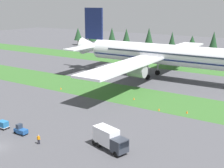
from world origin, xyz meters
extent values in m
cube|color=#336028|center=(0.00, 40.12, 0.00)|extent=(320.00, 16.17, 0.01)
cube|color=#336028|center=(0.00, 84.45, 0.00)|extent=(320.00, 16.17, 0.01)
cylinder|color=white|center=(3.28, 62.29, 8.00)|extent=(52.28, 7.50, 6.53)
cone|color=white|center=(-25.35, 61.76, 8.49)|extent=(9.02, 6.37, 6.21)
cube|color=#141E4C|center=(3.28, 62.29, 6.86)|extent=(51.01, 7.61, 0.36)
cube|color=#283342|center=(6.46, 62.34, 8.82)|extent=(45.92, 7.45, 0.44)
cube|color=white|center=(-0.29, 82.99, 7.35)|extent=(8.92, 35.14, 0.59)
cylinder|color=#A3A3A8|center=(1.05, 77.76, 5.20)|extent=(5.16, 3.69, 3.59)
cube|color=white|center=(0.48, 41.47, 7.35)|extent=(8.92, 35.14, 0.59)
cylinder|color=#A3A3A8|center=(1.63, 46.74, 5.20)|extent=(5.16, 3.69, 3.59)
cube|color=white|center=(-24.86, 70.09, 8.98)|extent=(4.87, 12.81, 0.41)
cube|color=white|center=(-24.56, 53.45, 8.98)|extent=(4.87, 12.81, 0.41)
cube|color=#141E4C|center=(-24.71, 61.77, 16.83)|extent=(7.46, 0.84, 11.11)
cylinder|color=#A3A3A8|center=(-0.97, 66.13, 3.94)|extent=(0.44, 0.44, 6.17)
cylinder|color=black|center=(-0.97, 66.13, 0.85)|extent=(1.71, 0.63, 1.70)
cylinder|color=#A3A3A8|center=(-0.83, 58.29, 3.94)|extent=(0.44, 0.44, 6.17)
cylinder|color=black|center=(-0.83, 58.29, 0.85)|extent=(1.71, 0.63, 1.70)
cube|color=#1E4C8E|center=(-0.67, 6.35, 0.69)|extent=(2.62, 1.34, 0.77)
cube|color=#283342|center=(-1.06, 6.34, 1.52)|extent=(0.72, 1.10, 0.90)
cylinder|color=black|center=(0.23, 6.91, 0.30)|extent=(0.60, 0.21, 0.60)
cylinder|color=black|center=(0.25, 5.81, 0.30)|extent=(0.60, 0.21, 0.60)
cylinder|color=black|center=(-1.59, 6.88, 0.30)|extent=(0.60, 0.21, 0.60)
cylinder|color=black|center=(-1.57, 5.78, 0.30)|extent=(0.60, 0.21, 0.60)
cube|color=#A3A3A8|center=(-5.77, 6.27, 0.40)|extent=(2.22, 1.53, 0.10)
cube|color=#23669E|center=(-5.77, 6.27, 1.00)|extent=(1.95, 1.35, 1.10)
cylinder|color=black|center=(-4.95, 6.98, 0.20)|extent=(0.40, 0.13, 0.40)
cylinder|color=black|center=(-4.93, 5.60, 0.20)|extent=(0.40, 0.13, 0.40)
cylinder|color=black|center=(-6.62, 6.95, 0.20)|extent=(0.40, 0.13, 0.40)
cube|color=#2D333D|center=(19.03, 9.69, 1.58)|extent=(2.74, 2.81, 2.20)
cube|color=#283342|center=(20.05, 9.40, 2.02)|extent=(0.63, 2.02, 0.97)
cube|color=silver|center=(15.80, 10.59, 2.18)|extent=(4.95, 3.43, 2.80)
cylinder|color=black|center=(19.51, 10.59, 0.48)|extent=(1.01, 0.55, 0.96)
cylinder|color=black|center=(18.97, 8.67, 0.48)|extent=(1.01, 0.55, 0.96)
cylinder|color=black|center=(15.20, 11.79, 0.48)|extent=(1.01, 0.55, 0.96)
cylinder|color=black|center=(14.67, 9.87, 0.48)|extent=(1.01, 0.55, 0.96)
cylinder|color=black|center=(14.12, 12.10, 0.48)|extent=(1.01, 0.55, 0.96)
cylinder|color=black|center=(13.58, 10.17, 0.48)|extent=(1.01, 0.55, 0.96)
cylinder|color=black|center=(5.32, 5.25, 0.42)|extent=(0.18, 0.18, 0.85)
cylinder|color=black|center=(5.14, 5.13, 0.42)|extent=(0.18, 0.18, 0.85)
cylinder|color=orange|center=(5.23, 5.19, 1.16)|extent=(0.36, 0.36, 0.62)
sphere|color=tan|center=(5.23, 5.19, 1.62)|extent=(0.24, 0.24, 0.24)
cylinder|color=orange|center=(5.42, 5.32, 1.13)|extent=(0.10, 0.10, 0.58)
cylinder|color=orange|center=(5.04, 5.06, 1.13)|extent=(0.10, 0.10, 0.58)
cone|color=orange|center=(6.21, 37.07, 0.28)|extent=(0.44, 0.44, 0.56)
cone|color=orange|center=(15.14, 32.97, 0.25)|extent=(0.44, 0.44, 0.50)
cone|color=orange|center=(21.22, 34.63, 0.33)|extent=(0.44, 0.44, 0.66)
cone|color=orange|center=(-16.17, 34.16, 0.28)|extent=(0.44, 0.44, 0.57)
cylinder|color=#4C3823|center=(-75.11, 113.67, 1.43)|extent=(0.70, 0.70, 2.86)
cone|color=#1E4223|center=(-75.11, 113.67, 6.47)|extent=(4.83, 4.83, 7.23)
cylinder|color=#4C3823|center=(-64.12, 113.02, 1.52)|extent=(0.70, 0.70, 3.04)
cone|color=#1E4223|center=(-64.12, 113.02, 7.31)|extent=(4.98, 4.98, 8.54)
cylinder|color=#4C3823|center=(-52.36, 115.46, 1.65)|extent=(0.70, 0.70, 3.31)
cone|color=#1E4223|center=(-52.36, 115.46, 7.17)|extent=(4.13, 4.13, 7.74)
cylinder|color=#4C3823|center=(-41.04, 112.16, 1.66)|extent=(0.70, 0.70, 3.33)
cone|color=#1E4223|center=(-41.04, 112.16, 7.22)|extent=(4.37, 4.37, 7.78)
cylinder|color=#4C3823|center=(-27.93, 112.31, 1.70)|extent=(0.70, 0.70, 3.40)
cone|color=#1E4223|center=(-27.93, 112.31, 7.72)|extent=(4.52, 4.52, 8.63)
cylinder|color=#4C3823|center=(-16.35, 114.51, 1.53)|extent=(0.70, 0.70, 3.06)
cone|color=#1E4223|center=(-16.35, 114.51, 6.78)|extent=(3.62, 3.62, 7.43)
cylinder|color=#4C3823|center=(-6.68, 115.97, 1.99)|extent=(0.70, 0.70, 3.98)
cone|color=#1E4223|center=(-6.68, 115.97, 6.54)|extent=(4.04, 4.04, 5.12)
cylinder|color=#4C3823|center=(3.93, 113.97, 1.47)|extent=(0.70, 0.70, 2.95)
cone|color=#1E4223|center=(3.93, 113.97, 7.32)|extent=(4.30, 4.30, 8.74)
camera|label=1|loc=(43.49, -29.50, 23.80)|focal=49.96mm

